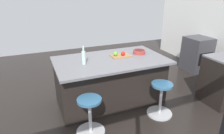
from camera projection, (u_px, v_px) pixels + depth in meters
The scene contains 10 objects.
ground_plane at pixel (112, 106), 3.73m from camera, with size 8.18×8.18×0.00m, color black.
oven_range at pixel (197, 54), 5.28m from camera, with size 0.60×0.61×0.89m.
kitchen_island at pixel (110, 80), 3.77m from camera, with size 2.01×1.16×0.88m.
stool_by_window at pixel (161, 100), 3.41m from camera, with size 0.44×0.44×0.60m.
stool_middle at pixel (90, 117), 2.96m from camera, with size 0.44×0.44×0.60m.
cutting_board at pixel (121, 56), 3.72m from camera, with size 0.36×0.24×0.02m, color olive.
apple_red at pixel (123, 53), 3.69m from camera, with size 0.08×0.08×0.08m, color red.
apple_green at pixel (115, 54), 3.68m from camera, with size 0.08×0.08×0.08m, color #609E2D.
water_bottle at pixel (84, 57), 3.30m from camera, with size 0.06×0.06×0.31m.
fruit_bowl at pixel (139, 52), 3.86m from camera, with size 0.24×0.24×0.07m.
Camera 1 is at (1.24, 2.94, 2.07)m, focal length 31.76 mm.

